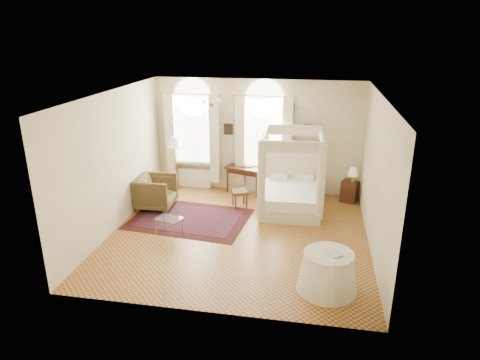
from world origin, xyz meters
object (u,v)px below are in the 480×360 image
object	(u,v)px
stool	(240,193)
canopy_bed	(291,193)
nightstand	(350,191)
side_table	(328,272)
coffee_table	(169,220)
writing_desk	(245,171)
armchair	(156,192)
floor_lamp	(175,145)

from	to	relation	value
stool	canopy_bed	bearing A→B (deg)	1.63
nightstand	side_table	world-z (taller)	side_table
canopy_bed	stool	bearing A→B (deg)	-178.37
nightstand	stool	bearing A→B (deg)	-162.70
coffee_table	side_table	size ratio (longest dim) A/B	0.60
writing_desk	armchair	distance (m)	2.68
writing_desk	stool	xyz separation A→B (m)	(0.03, -1.05, -0.30)
nightstand	side_table	xyz separation A→B (m)	(-0.67, -4.51, 0.07)
canopy_bed	floor_lamp	bearing A→B (deg)	163.97
nightstand	floor_lamp	bearing A→B (deg)	178.61
side_table	writing_desk	bearing A→B (deg)	116.74
canopy_bed	stool	xyz separation A→B (m)	(-1.37, -0.04, -0.09)
writing_desk	nightstand	bearing A→B (deg)	-2.42
writing_desk	side_table	xyz separation A→B (m)	(2.34, -4.64, -0.32)
armchair	writing_desk	bearing A→B (deg)	-57.24
floor_lamp	side_table	size ratio (longest dim) A/B	1.43
floor_lamp	stool	bearing A→B (deg)	-26.09
coffee_table	side_table	distance (m)	4.02
nightstand	floor_lamp	xyz separation A→B (m)	(-5.12, 0.12, 1.07)
stool	coffee_table	world-z (taller)	stool
nightstand	writing_desk	world-z (taller)	writing_desk
coffee_table	floor_lamp	xyz separation A→B (m)	(-0.79, 2.97, 1.01)
coffee_table	floor_lamp	world-z (taller)	floor_lamp
nightstand	stool	distance (m)	3.11
writing_desk	coffee_table	bearing A→B (deg)	-113.98
stool	nightstand	bearing A→B (deg)	17.30
writing_desk	floor_lamp	distance (m)	2.22
armchair	coffee_table	world-z (taller)	armchair
stool	writing_desk	bearing A→B (deg)	91.78
nightstand	floor_lamp	distance (m)	5.23
coffee_table	side_table	bearing A→B (deg)	-24.46
canopy_bed	coffee_table	distance (m)	3.36
side_table	armchair	bearing A→B (deg)	145.43
writing_desk	stool	distance (m)	1.09
canopy_bed	floor_lamp	xyz separation A→B (m)	(-3.52, 1.01, 0.89)
stool	floor_lamp	xyz separation A→B (m)	(-2.14, 1.05, 0.98)
stool	armchair	distance (m)	2.28
writing_desk	side_table	world-z (taller)	writing_desk
writing_desk	coffee_table	world-z (taller)	writing_desk
writing_desk	stool	bearing A→B (deg)	-88.22
nightstand	side_table	distance (m)	4.56
writing_desk	floor_lamp	xyz separation A→B (m)	(-2.11, -0.00, 0.68)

